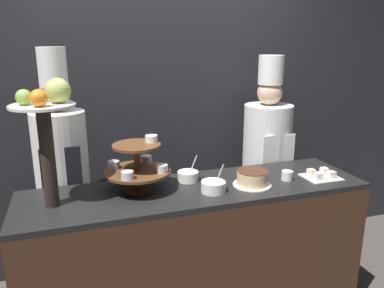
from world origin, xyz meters
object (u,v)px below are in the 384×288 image
(chef_left, at_px, (62,170))
(chef_center_left, at_px, (266,154))
(serving_bowl_far, at_px, (188,176))
(cake_round, at_px, (252,178))
(cup_white, at_px, (287,175))
(tiered_stand, at_px, (138,165))
(cake_square_tray, at_px, (321,175))
(fruit_pedestal, at_px, (47,120))
(serving_bowl_near, at_px, (213,187))

(chef_left, xyz_separation_m, chef_center_left, (1.53, -0.00, -0.03))
(serving_bowl_far, bearing_deg, chef_center_left, 24.94)
(cake_round, bearing_deg, chef_center_left, 53.55)
(chef_center_left, bearing_deg, cup_white, -105.96)
(tiered_stand, bearing_deg, chef_left, 136.14)
(tiered_stand, bearing_deg, cake_round, -11.65)
(tiered_stand, relative_size, cake_square_tray, 1.74)
(tiered_stand, height_order, cup_white, tiered_stand)
(cup_white, relative_size, chef_center_left, 0.04)
(tiered_stand, xyz_separation_m, fruit_pedestal, (-0.47, -0.07, 0.32))
(fruit_pedestal, bearing_deg, cake_square_tray, -3.07)
(serving_bowl_near, xyz_separation_m, chef_center_left, (0.68, 0.58, -0.03))
(cup_white, relative_size, chef_left, 0.04)
(cake_round, bearing_deg, tiered_stand, 168.35)
(cup_white, distance_m, serving_bowl_far, 0.64)
(fruit_pedestal, relative_size, cake_square_tray, 3.02)
(tiered_stand, height_order, chef_center_left, chef_center_left)
(serving_bowl_far, relative_size, chef_center_left, 0.10)
(fruit_pedestal, xyz_separation_m, chef_center_left, (1.57, 0.49, -0.48))
(cup_white, relative_size, cake_square_tray, 0.31)
(serving_bowl_far, bearing_deg, cake_square_tray, -14.57)
(cake_round, xyz_separation_m, cake_square_tray, (0.49, -0.02, -0.03))
(cake_square_tray, distance_m, chef_center_left, 0.58)
(tiered_stand, relative_size, serving_bowl_near, 2.37)
(chef_left, distance_m, chef_center_left, 1.53)
(tiered_stand, bearing_deg, cup_white, -7.64)
(chef_center_left, bearing_deg, fruit_pedestal, -162.68)
(chef_left, bearing_deg, fruit_pedestal, -93.93)
(tiered_stand, height_order, cake_round, tiered_stand)
(fruit_pedestal, height_order, cake_square_tray, fruit_pedestal)
(fruit_pedestal, distance_m, cake_round, 1.23)
(cake_square_tray, bearing_deg, cake_round, 177.98)
(chef_left, height_order, chef_center_left, chef_left)
(cake_round, distance_m, serving_bowl_far, 0.41)
(cake_square_tray, xyz_separation_m, serving_bowl_far, (-0.85, 0.22, 0.01))
(tiered_stand, bearing_deg, chef_center_left, 20.88)
(serving_bowl_near, distance_m, serving_bowl_far, 0.24)
(cup_white, xyz_separation_m, chef_left, (-1.38, 0.54, 0.00))
(cake_square_tray, height_order, serving_bowl_far, serving_bowl_far)
(tiered_stand, distance_m, serving_bowl_near, 0.46)
(cup_white, bearing_deg, fruit_pedestal, 177.72)
(cup_white, bearing_deg, tiered_stand, 172.36)
(cake_round, relative_size, cup_white, 3.35)
(cup_white, bearing_deg, chef_left, 158.41)
(cake_square_tray, relative_size, chef_left, 0.13)
(fruit_pedestal, xyz_separation_m, cake_square_tray, (1.65, -0.09, -0.46))
(cup_white, bearing_deg, serving_bowl_far, 162.89)
(serving_bowl_near, distance_m, chef_left, 1.03)
(tiered_stand, bearing_deg, serving_bowl_near, -21.12)
(chef_left, relative_size, chef_center_left, 1.04)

